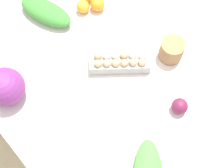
{
  "coord_description": "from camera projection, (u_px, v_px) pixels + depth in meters",
  "views": [
    {
      "loc": [
        0.47,
        -0.42,
        2.07
      ],
      "look_at": [
        0.0,
        0.0,
        0.73
      ],
      "focal_mm": 50.0,
      "sensor_mm": 36.0,
      "label": 1
    }
  ],
  "objects": [
    {
      "name": "ground_plane",
      "position": [
        112.0,
        129.0,
        2.14
      ],
      "size": [
        8.0,
        8.0,
        0.0
      ],
      "primitive_type": "plane",
      "color": "#C6B289"
    },
    {
      "name": "dining_table",
      "position": [
        112.0,
        92.0,
        1.57
      ],
      "size": [
        1.45,
        1.06,
        0.71
      ],
      "color": "silver",
      "rests_on": "ground_plane"
    },
    {
      "name": "cabbage_purple",
      "position": [
        5.0,
        87.0,
        1.4
      ],
      "size": [
        0.18,
        0.18,
        0.18
      ],
      "primitive_type": "sphere",
      "color": "#7A2D75",
      "rests_on": "dining_table"
    },
    {
      "name": "egg_carton",
      "position": [
        120.0,
        62.0,
        1.5
      ],
      "size": [
        0.26,
        0.28,
        0.09
      ],
      "rotation": [
        0.0,
        0.0,
        0.87
      ],
      "color": "#A8A8A3",
      "rests_on": "dining_table"
    },
    {
      "name": "paper_bag",
      "position": [
        172.0,
        50.0,
        1.52
      ],
      "size": [
        0.12,
        0.12,
        0.11
      ],
      "primitive_type": "cylinder",
      "color": "#997047",
      "rests_on": "dining_table"
    },
    {
      "name": "greens_bunch_scallion",
      "position": [
        46.0,
        12.0,
        1.63
      ],
      "size": [
        0.33,
        0.22,
        0.08
      ],
      "primitive_type": "ellipsoid",
      "rotation": [
        0.0,
        0.0,
        0.31
      ],
      "color": "#3D8433",
      "rests_on": "dining_table"
    },
    {
      "name": "beet_root",
      "position": [
        180.0,
        106.0,
        1.41
      ],
      "size": [
        0.08,
        0.08,
        0.08
      ],
      "primitive_type": "sphere",
      "color": "maroon",
      "rests_on": "dining_table"
    },
    {
      "name": "orange_1",
      "position": [
        98.0,
        4.0,
        1.66
      ],
      "size": [
        0.08,
        0.08,
        0.08
      ],
      "primitive_type": "sphere",
      "color": "orange",
      "rests_on": "dining_table"
    },
    {
      "name": "orange_3",
      "position": [
        83.0,
        7.0,
        1.66
      ],
      "size": [
        0.07,
        0.07,
        0.07
      ],
      "primitive_type": "sphere",
      "color": "orange",
      "rests_on": "dining_table"
    }
  ]
}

